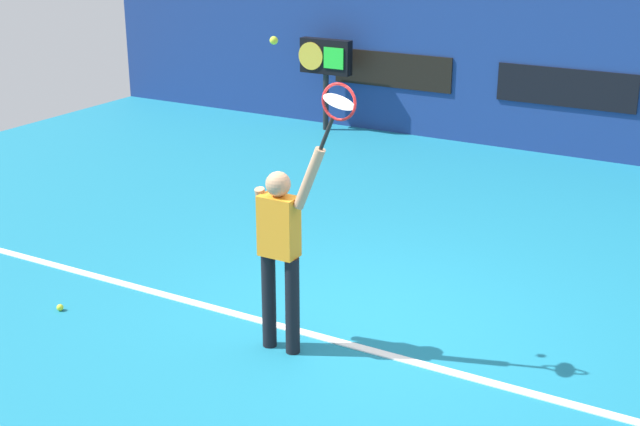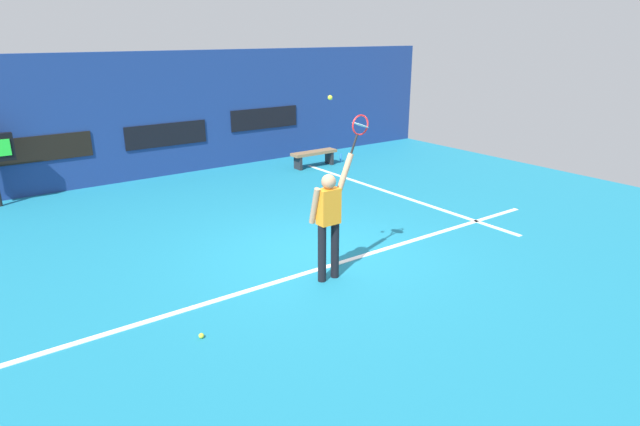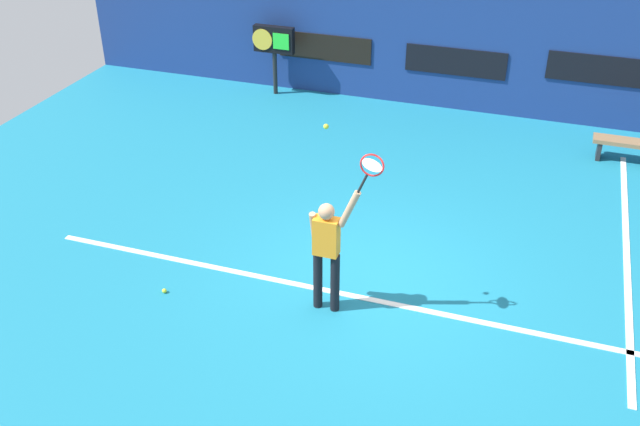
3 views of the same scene
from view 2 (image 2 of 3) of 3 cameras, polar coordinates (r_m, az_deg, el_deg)
name	(u,v)px [view 2 (image 2 of 3)]	position (r m, az deg, el deg)	size (l,w,h in m)	color
ground_plane	(319,256)	(9.34, -0.10, -4.55)	(18.00, 18.00, 0.00)	teal
back_wall	(163,115)	(14.95, -16.27, 9.96)	(18.00, 0.20, 3.23)	navy
sponsor_banner_center	(167,135)	(14.92, -15.93, 7.97)	(2.20, 0.03, 0.60)	black
sponsor_banner_portside	(42,149)	(14.18, -27.34, 6.08)	(2.20, 0.03, 0.60)	black
sponsor_banner_starboard	(265,118)	(16.15, -5.88, 9.94)	(2.20, 0.03, 0.60)	black
court_baseline	(335,264)	(9.00, 1.63, -5.44)	(10.00, 0.10, 0.01)	white
court_sideline	(393,194)	(13.00, 7.72, 2.05)	(0.10, 7.00, 0.01)	white
tennis_player	(329,218)	(8.13, 0.92, -0.52)	(0.71, 0.31, 1.96)	black
tennis_racket	(360,127)	(8.14, 4.22, 9.05)	(0.41, 0.27, 0.62)	black
tennis_ball	(330,98)	(7.70, 1.08, 12.12)	(0.07, 0.07, 0.07)	#CCE033
court_bench	(314,155)	(15.46, -0.64, 6.15)	(1.40, 0.36, 0.45)	olive
water_bottle	(341,158)	(16.08, 2.22, 5.83)	(0.07, 0.07, 0.24)	#338CD8
spare_ball	(201,336)	(7.13, -12.45, -12.57)	(0.07, 0.07, 0.07)	#CCE033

